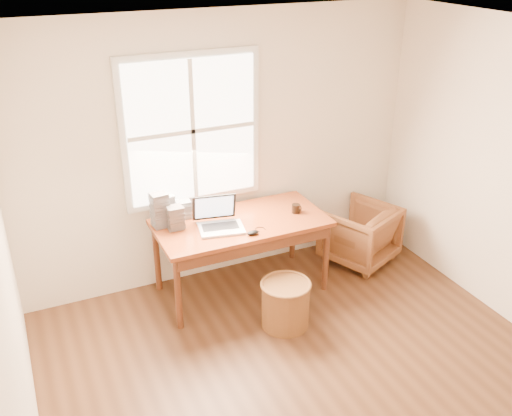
% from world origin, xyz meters
% --- Properties ---
extents(room_shell, '(4.04, 4.54, 2.64)m').
position_xyz_m(room_shell, '(-0.02, 0.16, 1.32)').
color(room_shell, '#52311C').
rests_on(room_shell, ground).
extents(desk, '(1.60, 0.80, 0.04)m').
position_xyz_m(desk, '(0.00, 1.80, 0.73)').
color(desk, brown).
rests_on(desk, room_shell).
extents(armchair, '(0.88, 0.89, 0.62)m').
position_xyz_m(armchair, '(1.36, 1.80, 0.31)').
color(armchair, brown).
rests_on(armchair, room_shell).
extents(wicker_stool, '(0.44, 0.44, 0.42)m').
position_xyz_m(wicker_stool, '(0.13, 1.12, 0.21)').
color(wicker_stool, brown).
rests_on(wicker_stool, room_shell).
extents(laptop, '(0.53, 0.54, 0.33)m').
position_xyz_m(laptop, '(-0.23, 1.71, 0.92)').
color(laptop, silver).
rests_on(laptop, desk).
extents(mouse, '(0.11, 0.07, 0.04)m').
position_xyz_m(mouse, '(-0.01, 1.51, 0.77)').
color(mouse, black).
rests_on(mouse, desk).
extents(coffee_mug, '(0.10, 0.10, 0.09)m').
position_xyz_m(coffee_mug, '(0.55, 1.74, 0.79)').
color(coffee_mug, black).
rests_on(coffee_mug, desk).
extents(cd_stack_a, '(0.14, 0.13, 0.26)m').
position_xyz_m(cd_stack_a, '(-0.62, 2.09, 0.88)').
color(cd_stack_a, silver).
rests_on(cd_stack_a, desk).
extents(cd_stack_b, '(0.14, 0.13, 0.22)m').
position_xyz_m(cd_stack_b, '(-0.60, 1.91, 0.86)').
color(cd_stack_b, '#26272B').
rests_on(cd_stack_b, desk).
extents(cd_stack_c, '(0.16, 0.15, 0.33)m').
position_xyz_m(cd_stack_c, '(-0.71, 2.01, 0.92)').
color(cd_stack_c, '#9596A1').
rests_on(cd_stack_c, desk).
extents(cd_stack_d, '(0.14, 0.12, 0.17)m').
position_xyz_m(cd_stack_d, '(-0.46, 2.09, 0.84)').
color(cd_stack_d, '#B6BCC3').
rests_on(cd_stack_d, desk).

